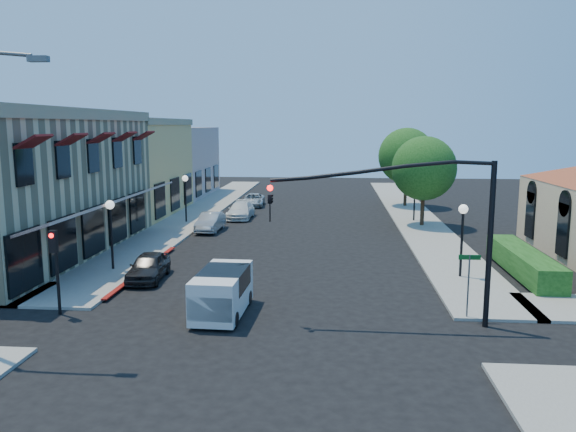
# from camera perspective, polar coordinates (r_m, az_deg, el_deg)

# --- Properties ---
(ground) EXTENTS (120.00, 120.00, 0.00)m
(ground) POSITION_cam_1_polar(r_m,az_deg,el_deg) (19.96, -2.79, -11.98)
(ground) COLOR black
(ground) RESTS_ON ground
(sidewalk_left) EXTENTS (3.50, 50.00, 0.12)m
(sidewalk_left) POSITION_cam_1_polar(r_m,az_deg,el_deg) (47.35, -9.02, 0.40)
(sidewalk_left) COLOR gray
(sidewalk_left) RESTS_ON ground
(sidewalk_right) EXTENTS (3.50, 50.00, 0.12)m
(sidewalk_right) POSITION_cam_1_polar(r_m,az_deg,el_deg) (46.42, 12.46, 0.12)
(sidewalk_right) COLOR gray
(sidewalk_right) RESTS_ON ground
(curb_red_strip) EXTENTS (0.25, 10.00, 0.06)m
(curb_red_strip) POSITION_cam_1_polar(r_m,az_deg,el_deg) (28.97, -14.38, -5.51)
(curb_red_strip) COLOR maroon
(curb_red_strip) RESTS_ON ground
(corner_brick_building) EXTENTS (11.77, 18.20, 8.10)m
(corner_brick_building) POSITION_cam_1_polar(r_m,az_deg,el_deg) (34.63, -26.51, 2.92)
(corner_brick_building) COLOR #C5B385
(corner_brick_building) RESTS_ON ground
(yellow_stucco_building) EXTENTS (10.00, 12.00, 7.60)m
(yellow_stucco_building) POSITION_cam_1_polar(r_m,az_deg,el_deg) (48.07, -17.29, 4.71)
(yellow_stucco_building) COLOR #E7B568
(yellow_stucco_building) RESTS_ON ground
(pink_stucco_building) EXTENTS (10.00, 12.00, 7.00)m
(pink_stucco_building) POSITION_cam_1_polar(r_m,az_deg,el_deg) (59.36, -12.94, 5.38)
(pink_stucco_building) COLOR #BE948F
(pink_stucco_building) RESTS_ON ground
(hedge) EXTENTS (1.40, 8.00, 1.10)m
(hedge) POSITION_cam_1_polar(r_m,az_deg,el_deg) (29.83, 22.70, -5.52)
(hedge) COLOR #154212
(hedge) RESTS_ON ground
(street_tree_a) EXTENTS (4.56, 4.56, 6.48)m
(street_tree_a) POSITION_cam_1_polar(r_m,az_deg,el_deg) (41.04, 13.64, 4.72)
(street_tree_a) COLOR #312213
(street_tree_a) RESTS_ON ground
(street_tree_b) EXTENTS (4.94, 4.94, 7.02)m
(street_tree_b) POSITION_cam_1_polar(r_m,az_deg,el_deg) (50.90, 11.95, 5.99)
(street_tree_b) COLOR #312213
(street_tree_b) RESTS_ON ground
(signal_mast_arm) EXTENTS (8.01, 0.39, 6.00)m
(signal_mast_arm) POSITION_cam_1_polar(r_m,az_deg,el_deg) (20.46, 14.17, 0.14)
(signal_mast_arm) COLOR black
(signal_mast_arm) RESTS_ON ground
(secondary_signal) EXTENTS (0.28, 0.42, 3.32)m
(secondary_signal) POSITION_cam_1_polar(r_m,az_deg,el_deg) (22.98, -22.59, -3.81)
(secondary_signal) COLOR black
(secondary_signal) RESTS_ON ground
(street_name_sign) EXTENTS (0.80, 0.06, 2.50)m
(street_name_sign) POSITION_cam_1_polar(r_m,az_deg,el_deg) (21.94, 17.89, -5.80)
(street_name_sign) COLOR #595B5E
(street_name_sign) RESTS_ON ground
(lamppost_left_near) EXTENTS (0.44, 0.44, 3.57)m
(lamppost_left_near) POSITION_cam_1_polar(r_m,az_deg,el_deg) (28.98, -17.59, -0.11)
(lamppost_left_near) COLOR black
(lamppost_left_near) RESTS_ON ground
(lamppost_left_far) EXTENTS (0.44, 0.44, 3.57)m
(lamppost_left_far) POSITION_cam_1_polar(r_m,az_deg,el_deg) (42.15, -10.39, 2.95)
(lamppost_left_far) COLOR black
(lamppost_left_far) RESTS_ON ground
(lamppost_right_near) EXTENTS (0.44, 0.44, 3.57)m
(lamppost_right_near) POSITION_cam_1_polar(r_m,az_deg,el_deg) (27.48, 17.33, -0.59)
(lamppost_right_near) COLOR black
(lamppost_right_near) RESTS_ON ground
(lamppost_right_far) EXTENTS (0.44, 0.44, 3.57)m
(lamppost_right_far) POSITION_cam_1_polar(r_m,az_deg,el_deg) (43.10, 12.77, 3.01)
(lamppost_right_far) COLOR black
(lamppost_right_far) RESTS_ON ground
(white_van) EXTENTS (1.83, 3.93, 1.72)m
(white_van) POSITION_cam_1_polar(r_m,az_deg,el_deg) (21.74, -6.73, -7.47)
(white_van) COLOR silver
(white_van) RESTS_ON ground
(parked_car_a) EXTENTS (1.73, 3.81, 1.27)m
(parked_car_a) POSITION_cam_1_polar(r_m,az_deg,el_deg) (27.33, -13.99, -5.00)
(parked_car_a) COLOR black
(parked_car_a) RESTS_ON ground
(parked_car_b) EXTENTS (1.46, 3.88, 1.27)m
(parked_car_b) POSITION_cam_1_polar(r_m,az_deg,el_deg) (38.95, -7.89, -0.61)
(parked_car_b) COLOR #A7A9AC
(parked_car_b) RESTS_ON ground
(parked_car_c) EXTENTS (1.83, 4.40, 1.27)m
(parked_car_c) POSITION_cam_1_polar(r_m,az_deg,el_deg) (44.00, -4.83, 0.57)
(parked_car_c) COLOR silver
(parked_car_c) RESTS_ON ground
(parked_car_d) EXTENTS (2.10, 4.11, 1.11)m
(parked_car_d) POSITION_cam_1_polar(r_m,az_deg,el_deg) (50.78, -3.53, 1.65)
(parked_car_d) COLOR #BBBEC0
(parked_car_d) RESTS_ON ground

